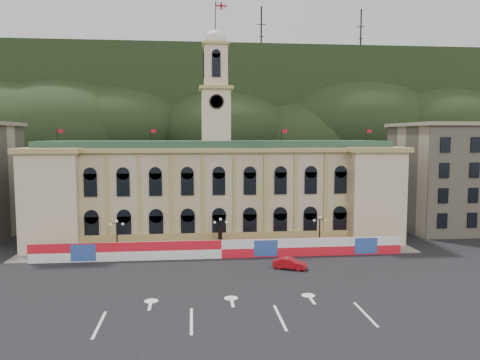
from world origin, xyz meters
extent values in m
plane|color=black|center=(0.00, 0.00, 0.00)|extent=(260.00, 260.00, 0.00)
cube|color=black|center=(0.00, 130.00, 22.00)|extent=(230.00, 70.00, 44.00)
cube|color=#595651|center=(35.00, 110.00, 30.00)|extent=(22.00, 8.00, 14.00)
cube|color=#595651|center=(-48.00, 108.00, 26.00)|extent=(16.00, 7.00, 10.00)
cylinder|color=black|center=(20.00, 115.00, 50.00)|extent=(0.50, 0.50, 20.00)
cylinder|color=black|center=(55.00, 115.00, 50.00)|extent=(0.50, 0.50, 20.00)
cube|color=#C6B38F|center=(0.00, 28.00, 7.00)|extent=(55.00, 15.00, 14.00)
cube|color=tan|center=(0.00, 20.20, 1.20)|extent=(56.00, 0.80, 2.40)
cube|color=tan|center=(0.00, 28.00, 14.30)|extent=(56.20, 16.20, 0.60)
cube|color=#2B4837|center=(0.00, 28.00, 15.00)|extent=(53.00, 13.00, 1.20)
cube|color=beige|center=(-23.50, 27.00, 7.00)|extent=(8.00, 17.00, 14.00)
cube|color=beige|center=(23.50, 27.00, 7.00)|extent=(8.00, 17.00, 14.00)
cube|color=beige|center=(0.00, 28.00, 19.60)|extent=(4.40, 4.40, 8.00)
cube|color=tan|center=(0.00, 28.00, 23.80)|extent=(5.20, 5.20, 0.50)
cube|color=beige|center=(0.00, 28.00, 27.10)|extent=(3.60, 3.60, 6.50)
cube|color=tan|center=(0.00, 28.00, 30.50)|extent=(4.20, 4.20, 0.40)
cylinder|color=black|center=(0.00, 25.70, 21.60)|extent=(2.20, 0.20, 2.20)
ellipsoid|color=silver|center=(0.00, 28.00, 31.40)|extent=(3.20, 3.20, 2.72)
cylinder|color=black|center=(0.00, 28.00, 34.60)|extent=(0.12, 0.12, 5.00)
cube|color=white|center=(0.90, 28.00, 36.40)|extent=(1.80, 0.04, 1.20)
cube|color=red|center=(0.90, 27.97, 36.40)|extent=(1.80, 0.02, 0.22)
cube|color=red|center=(0.90, 27.97, 36.40)|extent=(0.22, 0.02, 1.20)
cube|color=tan|center=(43.00, 31.00, 9.00)|extent=(20.00, 16.00, 18.00)
cube|color=gray|center=(43.00, 31.00, 18.30)|extent=(21.00, 17.00, 0.60)
cube|color=red|center=(0.00, 15.00, 1.25)|extent=(50.00, 0.25, 2.50)
cube|color=#2F4E9F|center=(-18.00, 14.86, 1.25)|extent=(3.20, 0.05, 2.20)
cube|color=#2F4E9F|center=(6.00, 14.86, 1.25)|extent=(3.20, 0.05, 2.20)
cube|color=#2F4E9F|center=(20.00, 14.86, 1.25)|extent=(3.20, 0.05, 2.20)
cube|color=slate|center=(0.00, 17.75, 0.08)|extent=(56.00, 5.50, 0.16)
cube|color=#595651|center=(0.00, 18.00, 0.90)|extent=(1.40, 1.40, 1.80)
cylinder|color=black|center=(0.00, 18.00, 2.60)|extent=(0.60, 0.60, 1.60)
sphere|color=black|center=(0.00, 18.00, 3.50)|extent=(0.44, 0.44, 0.44)
cylinder|color=black|center=(-14.00, 17.00, 0.15)|extent=(0.44, 0.44, 0.30)
cylinder|color=black|center=(-14.00, 17.00, 2.40)|extent=(0.18, 0.18, 4.80)
cube|color=black|center=(-14.00, 17.00, 4.70)|extent=(1.60, 0.08, 0.08)
sphere|color=silver|center=(-14.80, 17.00, 4.55)|extent=(0.36, 0.36, 0.36)
sphere|color=silver|center=(-13.20, 17.00, 4.55)|extent=(0.36, 0.36, 0.36)
sphere|color=silver|center=(-14.00, 17.00, 4.95)|extent=(0.40, 0.40, 0.40)
cylinder|color=black|center=(0.00, 17.00, 0.15)|extent=(0.44, 0.44, 0.30)
cylinder|color=black|center=(0.00, 17.00, 2.40)|extent=(0.18, 0.18, 4.80)
cube|color=black|center=(0.00, 17.00, 4.70)|extent=(1.60, 0.08, 0.08)
sphere|color=silver|center=(-0.80, 17.00, 4.55)|extent=(0.36, 0.36, 0.36)
sphere|color=silver|center=(0.80, 17.00, 4.55)|extent=(0.36, 0.36, 0.36)
sphere|color=silver|center=(0.00, 17.00, 4.95)|extent=(0.40, 0.40, 0.40)
cylinder|color=black|center=(14.00, 17.00, 0.15)|extent=(0.44, 0.44, 0.30)
cylinder|color=black|center=(14.00, 17.00, 2.40)|extent=(0.18, 0.18, 4.80)
cube|color=black|center=(14.00, 17.00, 4.70)|extent=(1.60, 0.08, 0.08)
sphere|color=silver|center=(13.20, 17.00, 4.55)|extent=(0.36, 0.36, 0.36)
sphere|color=silver|center=(14.80, 17.00, 4.55)|extent=(0.36, 0.36, 0.36)
sphere|color=silver|center=(14.00, 17.00, 4.95)|extent=(0.40, 0.40, 0.40)
imported|color=#A70B13|center=(8.09, 9.12, 0.68)|extent=(4.52, 5.20, 1.36)
camera|label=1|loc=(-3.79, -46.39, 16.46)|focal=35.00mm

